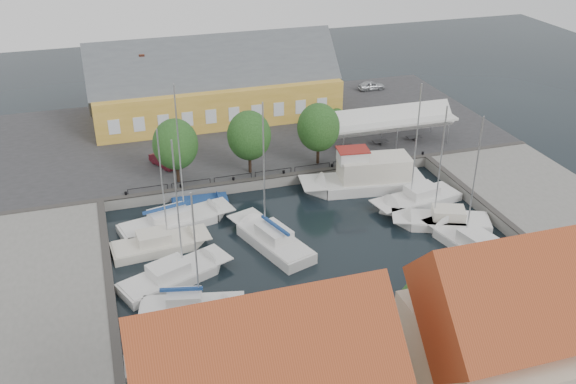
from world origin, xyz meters
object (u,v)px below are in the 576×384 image
object	(u,v)px
car_red	(164,161)
west_boat_c	(173,278)
warehouse	(210,88)
west_boat_b	(158,246)
trawler	(368,179)
east_boat_b	(443,222)
east_boat_a	(418,201)
launch_nw	(199,204)
tent_canopy	(390,120)
east_boat_c	(473,247)
car_silver	(371,86)
west_boat_d	(189,309)
launch_sw	(168,363)
center_sailboat	(272,241)
west_boat_a	(174,223)

from	to	relation	value
car_red	west_boat_c	xyz separation A→B (m)	(-1.88, -18.43, -1.34)
warehouse	west_boat_b	size ratio (longest dim) A/B	2.60
trawler	east_boat_b	xyz separation A→B (m)	(3.45, -8.45, -0.76)
east_boat_a	launch_nw	distance (m)	20.16
tent_canopy	west_boat_b	xyz separation A→B (m)	(-26.19, -12.21, -3.42)
warehouse	west_boat_b	bearing A→B (deg)	-110.20
trawler	east_boat_c	distance (m)	13.29
car_silver	west_boat_b	distance (m)	43.23
west_boat_d	west_boat_b	bearing A→B (deg)	96.70
car_red	west_boat_d	bearing A→B (deg)	-120.11
car_silver	launch_sw	bearing A→B (deg)	143.38
tent_canopy	center_sailboat	world-z (taller)	center_sailboat
car_red	west_boat_a	bearing A→B (deg)	-120.14
east_boat_a	launch_sw	size ratio (longest dim) A/B	2.15
east_boat_a	west_boat_c	world-z (taller)	east_boat_a
warehouse	east_boat_a	bearing A→B (deg)	-60.68
west_boat_b	west_boat_d	world-z (taller)	west_boat_b
east_boat_b	launch_nw	distance (m)	21.97
west_boat_d	launch_sw	size ratio (longest dim) A/B	1.77
center_sailboat	east_boat_a	xyz separation A→B (m)	(14.86, 2.96, -0.10)
east_boat_c	west_boat_b	world-z (taller)	east_boat_c
west_boat_b	launch_sw	distance (m)	13.73
center_sailboat	trawler	distance (m)	13.70
car_red	center_sailboat	size ratio (longest dim) A/B	0.29
car_silver	east_boat_b	world-z (taller)	east_boat_b
east_boat_a	launch_nw	world-z (taller)	east_boat_a
west_boat_b	car_silver	bearing A→B (deg)	42.75
warehouse	launch_sw	distance (m)	41.41
center_sailboat	west_boat_c	distance (m)	8.83
car_silver	car_red	world-z (taller)	car_red
east_boat_a	launch_nw	bearing A→B (deg)	163.43
east_boat_b	launch_sw	distance (m)	27.20
center_sailboat	east_boat_b	xyz separation A→B (m)	(15.10, -1.29, -0.10)
tent_canopy	east_boat_c	size ratio (longest dim) A/B	1.18
west_boat_c	launch_sw	distance (m)	9.07
west_boat_c	launch_nw	bearing A→B (deg)	70.60
car_silver	west_boat_b	xyz separation A→B (m)	(-31.73, -29.33, -1.34)
car_silver	west_boat_a	xyz separation A→B (m)	(-29.97, -25.96, -1.33)
center_sailboat	west_boat_c	bearing A→B (deg)	-162.96
east_boat_b	launch_nw	xyz separation A→B (m)	(-19.56, 9.99, -0.17)
west_boat_b	launch_nw	xyz separation A→B (m)	(4.48, 6.52, -0.17)
car_red	east_boat_c	bearing A→B (deg)	-70.89
west_boat_d	tent_canopy	bearing A→B (deg)	39.93
launch_sw	car_silver	bearing A→B (deg)	52.59
car_silver	east_boat_b	distance (m)	33.72
tent_canopy	east_boat_b	bearing A→B (deg)	-97.79
tent_canopy	west_boat_a	size ratio (longest dim) A/B	1.06
warehouse	west_boat_a	distance (m)	24.37
warehouse	launch_nw	xyz separation A→B (m)	(-5.11, -19.55, -4.34)
west_boat_b	launch_nw	world-z (taller)	west_boat_b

